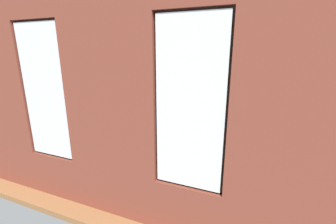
{
  "coord_description": "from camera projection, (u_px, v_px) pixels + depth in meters",
  "views": [
    {
      "loc": [
        -1.82,
        5.06,
        2.36
      ],
      "look_at": [
        0.09,
        0.4,
        0.97
      ],
      "focal_mm": 24.0,
      "sensor_mm": 36.0,
      "label": 1
    }
  ],
  "objects": [
    {
      "name": "couch_by_window",
      "position": [
        143.0,
        172.0,
        3.86
      ],
      "size": [
        1.88,
        0.87,
        0.8
      ],
      "color": "black",
      "rests_on": "ground_plane"
    },
    {
      "name": "remote_silver",
      "position": [
        172.0,
        126.0,
        5.88
      ],
      "size": [
        0.17,
        0.12,
        0.02
      ],
      "primitive_type": "cube",
      "rotation": [
        0.0,
        0.0,
        1.11
      ],
      "color": "#B2B2B7",
      "rests_on": "coffee_table"
    },
    {
      "name": "media_console",
      "position": [
        91.0,
        124.0,
        6.66
      ],
      "size": [
        1.21,
        0.42,
        0.5
      ],
      "primitive_type": "cube",
      "color": "black",
      "rests_on": "ground_plane"
    },
    {
      "name": "potted_plant_foreground_right",
      "position": [
        135.0,
        101.0,
        8.32
      ],
      "size": [
        0.51,
        0.51,
        0.85
      ],
      "color": "gray",
      "rests_on": "ground_plane"
    },
    {
      "name": "coffee_table",
      "position": [
        170.0,
        127.0,
        6.04
      ],
      "size": [
        1.47,
        0.82,
        0.42
      ],
      "color": "olive",
      "rests_on": "ground_plane"
    },
    {
      "name": "potted_plant_beside_window_right",
      "position": [
        55.0,
        145.0,
        4.4
      ],
      "size": [
        0.6,
        0.6,
        0.9
      ],
      "color": "#47423D",
      "rests_on": "ground_plane"
    },
    {
      "name": "table_plant_small",
      "position": [
        170.0,
        121.0,
        6.0
      ],
      "size": [
        0.13,
        0.13,
        0.21
      ],
      "color": "beige",
      "rests_on": "coffee_table"
    },
    {
      "name": "tv_flatscreen",
      "position": [
        89.0,
        102.0,
        6.48
      ],
      "size": [
        1.22,
        0.2,
        0.83
      ],
      "color": "black",
      "rests_on": "media_console"
    },
    {
      "name": "candle_jar",
      "position": [
        186.0,
        123.0,
        6.0
      ],
      "size": [
        0.08,
        0.08,
        0.1
      ],
      "primitive_type": "cylinder",
      "color": "#B7333D",
      "rests_on": "coffee_table"
    },
    {
      "name": "ground_plane",
      "position": [
        177.0,
        147.0,
        5.82
      ],
      "size": [
        6.67,
        6.12,
        0.1
      ],
      "primitive_type": "cube",
      "color": "#99663D"
    },
    {
      "name": "remote_gray",
      "position": [
        165.0,
        123.0,
        6.19
      ],
      "size": [
        0.17,
        0.06,
        0.02
      ],
      "primitive_type": "cube",
      "rotation": [
        0.0,
        0.0,
        1.66
      ],
      "color": "#59595B",
      "rests_on": "coffee_table"
    },
    {
      "name": "potted_plant_near_tv",
      "position": [
        78.0,
        127.0,
        5.42
      ],
      "size": [
        0.81,
        0.87,
        1.1
      ],
      "color": "beige",
      "rests_on": "ground_plane"
    },
    {
      "name": "potted_plant_by_left_couch",
      "position": [
        259.0,
        136.0,
        5.5
      ],
      "size": [
        0.32,
        0.32,
        0.49
      ],
      "color": "#9E5638",
      "rests_on": "ground_plane"
    },
    {
      "name": "white_wall_right",
      "position": [
        75.0,
        79.0,
        6.29
      ],
      "size": [
        0.1,
        5.12,
        3.17
      ],
      "primitive_type": "cube",
      "color": "silver",
      "rests_on": "ground_plane"
    },
    {
      "name": "potted_plant_corner_near_left",
      "position": [
        280.0,
        113.0,
        6.59
      ],
      "size": [
        0.82,
        0.79,
        1.11
      ],
      "color": "brown",
      "rests_on": "ground_plane"
    },
    {
      "name": "cup_ceramic",
      "position": [
        153.0,
        122.0,
        6.07
      ],
      "size": [
        0.09,
        0.09,
        0.11
      ],
      "primitive_type": "cylinder",
      "color": "silver",
      "rests_on": "coffee_table"
    },
    {
      "name": "potted_plant_mid_room_small",
      "position": [
        222.0,
        118.0,
        6.33
      ],
      "size": [
        0.45,
        0.45,
        0.77
      ],
      "color": "#9E5638",
      "rests_on": "ground_plane"
    },
    {
      "name": "potted_plant_between_couches",
      "position": [
        227.0,
        172.0,
        3.32
      ],
      "size": [
        0.61,
        0.61,
        0.92
      ],
      "color": "brown",
      "rests_on": "ground_plane"
    },
    {
      "name": "brick_wall_with_windows",
      "position": [
        110.0,
        112.0,
        3.0
      ],
      "size": [
        6.07,
        0.3,
        3.17
      ],
      "color": "brown",
      "rests_on": "ground_plane"
    },
    {
      "name": "couch_left",
      "position": [
        281.0,
        163.0,
        4.17
      ],
      "size": [
        0.95,
        1.79,
        0.8
      ],
      "rotation": [
        0.0,
        0.0,
        1.53
      ],
      "color": "black",
      "rests_on": "ground_plane"
    },
    {
      "name": "potted_plant_corner_far_left",
      "position": [
        303.0,
        203.0,
        2.87
      ],
      "size": [
        0.49,
        0.49,
        0.73
      ],
      "color": "#47423D",
      "rests_on": "ground_plane"
    }
  ]
}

